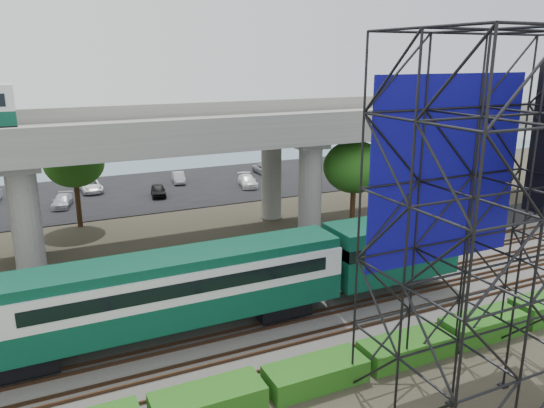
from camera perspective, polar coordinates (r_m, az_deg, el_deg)
ground at (r=27.92m, az=-1.68°, el=-14.74°), size 140.00×140.00×0.00m
ballast_bed at (r=29.48m, az=-3.28°, el=-12.77°), size 90.00×12.00×0.20m
service_road at (r=36.78m, az=-8.30°, el=-7.02°), size 90.00×5.00×0.08m
parking_lot at (r=58.63m, az=-15.11°, el=1.22°), size 90.00×18.00×0.08m
harbor_water at (r=79.94m, az=-18.02°, el=4.74°), size 140.00×40.00×0.03m
rail_tracks at (r=29.39m, az=-3.29°, el=-12.46°), size 90.00×9.52×0.16m
commuter_train at (r=27.62m, az=-7.47°, el=-8.50°), size 29.30×3.06×4.30m
overpass at (r=39.46m, az=-12.75°, el=6.67°), size 80.00×12.00×12.40m
scaffold_tower at (r=22.71m, az=23.10°, el=-2.66°), size 9.36×6.36×15.00m
hedge_strip at (r=24.75m, az=4.74°, el=-17.64°), size 34.60×1.80×1.20m
trees at (r=39.52m, az=-17.54°, el=2.43°), size 40.94×16.94×7.69m
parked_cars at (r=58.28m, az=-13.96°, el=1.86°), size 36.55×9.53×1.25m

